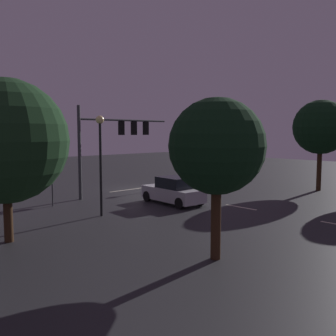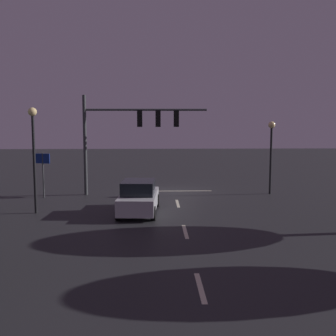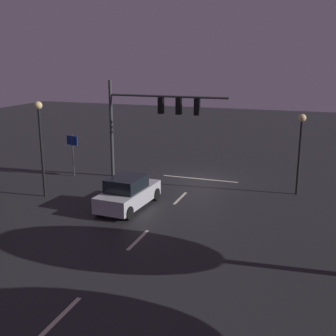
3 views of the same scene
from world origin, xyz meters
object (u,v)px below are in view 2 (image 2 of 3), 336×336
Objects in this scene: traffic_signal_assembly at (130,127)px; street_lamp_left_kerb at (271,143)px; car_approaching at (139,198)px; street_lamp_right_kerb at (33,140)px; route_sign at (43,165)px.

traffic_signal_assembly is 9.00m from street_lamp_left_kerb.
traffic_signal_assembly is at bearing -82.63° from car_approaching.
street_lamp_right_kerb reaches higher than car_approaching.
street_lamp_right_kerb is (13.52, 5.15, 0.44)m from street_lamp_left_kerb.
street_lamp_left_kerb is (-8.94, 0.05, -1.03)m from traffic_signal_assembly.
street_lamp_right_kerb reaches higher than street_lamp_left_kerb.
street_lamp_left_kerb is 14.48m from street_lamp_right_kerb.
street_lamp_right_kerb is at bearing -1.50° from car_approaching.
street_lamp_right_kerb is at bearing 99.40° from route_sign.
car_approaching is at bearing 143.57° from route_sign.
route_sign reaches higher than car_approaching.
street_lamp_right_kerb is at bearing 48.64° from traffic_signal_assembly.
car_approaching is 0.96× the size of street_lamp_left_kerb.
street_lamp_right_kerb is (4.58, 5.20, -0.59)m from traffic_signal_assembly.
traffic_signal_assembly is 6.96m from street_lamp_right_kerb.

